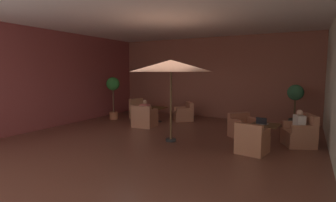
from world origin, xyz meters
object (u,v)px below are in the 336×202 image
armchair_front_right_east (184,114)px  potted_tree_left_corner (113,90)px  armchair_front_left_south (243,128)px  armchair_front_right_south (140,111)px  patron_by_window (299,122)px  iced_drink_cup (265,122)px  armchair_front_left_east (300,135)px  patio_umbrella_tall_red (171,66)px  armchair_front_left_north (252,142)px  open_laptop (262,122)px  cafe_table_front_right (157,111)px  armchair_front_right_north (145,119)px  patron_blue_shirt (145,109)px  potted_tree_mid_left (295,100)px  cafe_table_front_left (265,128)px

armchair_front_right_east → potted_tree_left_corner: bearing=-159.1°
armchair_front_left_south → armchair_front_right_south: 5.16m
potted_tree_left_corner → patron_by_window: potted_tree_left_corner is taller
patron_by_window → iced_drink_cup: 0.94m
armchair_front_left_east → iced_drink_cup: armchair_front_left_east is taller
patio_umbrella_tall_red → patron_by_window: patio_umbrella_tall_red is taller
armchair_front_left_north → open_laptop: bearing=84.4°
cafe_table_front_right → armchair_front_right_north: 1.17m
cafe_table_front_right → patron_blue_shirt: size_ratio=1.14×
cafe_table_front_right → patron_by_window: (5.47, -1.31, 0.23)m
potted_tree_mid_left → patron_by_window: potted_tree_mid_left is taller
armchair_front_right_north → patron_by_window: size_ratio=1.42×
open_laptop → armchair_front_right_south: bearing=160.4°
potted_tree_mid_left → armchair_front_right_south: bearing=-172.9°
patron_blue_shirt → iced_drink_cup: size_ratio=5.39×
armchair_front_right_north → iced_drink_cup: size_ratio=7.82×
cafe_table_front_right → patron_blue_shirt: (0.10, -1.12, 0.23)m
potted_tree_mid_left → open_laptop: 2.93m
armchair_front_right_south → cafe_table_front_left: bearing=-19.3°
armchair_front_left_east → armchair_front_right_north: size_ratio=1.19×
cafe_table_front_right → iced_drink_cup: (4.61, -1.69, 0.20)m
armchair_front_left_east → armchair_front_right_north: 5.41m
armchair_front_right_north → armchair_front_right_south: size_ratio=0.94×
potted_tree_mid_left → open_laptop: (-0.73, -2.80, -0.43)m
patron_blue_shirt → patron_by_window: 5.37m
armchair_front_right_south → armchair_front_left_east: bearing=-13.6°
armchair_front_left_north → armchair_front_right_east: armchair_front_left_north is taller
armchair_front_right_east → cafe_table_front_left: bearing=-33.3°
cafe_table_front_right → open_laptop: (4.51, -1.69, 0.19)m
cafe_table_front_right → potted_tree_mid_left: (5.24, 1.11, 0.63)m
armchair_front_left_south → armchair_front_left_north: bearing=-70.6°
armchair_front_right_north → armchair_front_right_east: bearing=67.0°
cafe_table_front_left → open_laptop: open_laptop is taller
armchair_front_right_north → patron_blue_shirt: patron_blue_shirt is taller
armchair_front_right_east → potted_tree_mid_left: (4.33, 0.37, 0.80)m
armchair_front_left_east → potted_tree_left_corner: 7.68m
patron_by_window → iced_drink_cup: patron_by_window is taller
armchair_front_left_east → armchair_front_right_east: armchair_front_left_east is taller
potted_tree_mid_left → open_laptop: bearing=-104.7°
cafe_table_front_right → armchair_front_right_south: 1.18m
potted_tree_mid_left → armchair_front_left_north: bearing=-102.4°
armchair_front_right_north → armchair_front_right_east: 2.06m
cafe_table_front_right → patron_by_window: 5.63m
cafe_table_front_left → armchair_front_right_north: (-4.50, 0.52, -0.18)m
cafe_table_front_left → armchair_front_left_south: armchair_front_left_south is taller
patron_blue_shirt → armchair_front_left_north: bearing=-19.5°
armchair_front_left_east → patron_by_window: (-0.04, -0.02, 0.38)m
armchair_front_left_south → patron_blue_shirt: patron_blue_shirt is taller
armchair_front_left_north → armchair_front_left_south: size_ratio=0.78×
cafe_table_front_right → patio_umbrella_tall_red: size_ratio=0.27×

